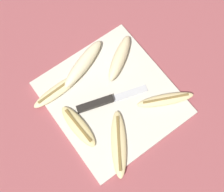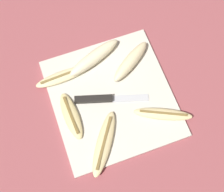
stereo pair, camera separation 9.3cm
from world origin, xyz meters
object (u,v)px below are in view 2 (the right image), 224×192
(knife, at_px, (99,99))
(banana_soft_right, at_px, (62,77))
(banana_cream_curved, at_px, (131,61))
(banana_spotted_left, at_px, (71,116))
(banana_bright_far, at_px, (94,57))
(banana_mellow_near, at_px, (104,143))
(banana_ripe_center, at_px, (163,114))

(knife, bearing_deg, banana_soft_right, -125.20)
(banana_cream_curved, bearing_deg, knife, -58.38)
(banana_spotted_left, bearing_deg, banana_bright_far, 141.24)
(banana_cream_curved, bearing_deg, banana_spotted_left, -65.49)
(banana_bright_far, distance_m, banana_mellow_near, 0.27)
(banana_cream_curved, xyz_separation_m, banana_mellow_near, (0.21, -0.16, -0.01))
(banana_spotted_left, xyz_separation_m, banana_cream_curved, (-0.10, 0.23, 0.01))
(knife, xyz_separation_m, banana_cream_curved, (-0.08, 0.13, 0.01))
(banana_bright_far, bearing_deg, banana_spotted_left, -38.76)
(banana_ripe_center, bearing_deg, banana_bright_far, -151.26)
(banana_soft_right, bearing_deg, banana_mellow_near, 12.44)
(banana_ripe_center, bearing_deg, banana_soft_right, -131.47)
(banana_mellow_near, bearing_deg, banana_spotted_left, -150.08)
(banana_ripe_center, bearing_deg, banana_mellow_near, -82.96)
(banana_cream_curved, relative_size, banana_mellow_near, 0.87)
(banana_bright_far, xyz_separation_m, banana_cream_curved, (0.05, 0.10, 0.00))
(banana_bright_far, height_order, banana_cream_curved, same)
(banana_ripe_center, xyz_separation_m, banana_mellow_near, (0.02, -0.19, 0.00))
(banana_ripe_center, bearing_deg, banana_cream_curved, -171.09)
(banana_mellow_near, bearing_deg, banana_soft_right, -167.56)
(banana_spotted_left, bearing_deg, banana_mellow_near, 29.92)
(banana_cream_curved, bearing_deg, banana_ripe_center, 8.91)
(knife, distance_m, banana_cream_curved, 0.15)
(banana_spotted_left, height_order, banana_cream_curved, banana_cream_curved)
(banana_cream_curved, height_order, banana_mellow_near, banana_cream_curved)
(banana_soft_right, xyz_separation_m, banana_bright_far, (-0.02, 0.11, 0.01))
(banana_bright_far, relative_size, banana_cream_curved, 1.19)
(knife, relative_size, banana_cream_curved, 1.37)
(banana_ripe_center, relative_size, banana_cream_curved, 1.07)
(banana_soft_right, distance_m, banana_cream_curved, 0.22)
(banana_ripe_center, relative_size, banana_mellow_near, 0.93)
(knife, distance_m, banana_soft_right, 0.14)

